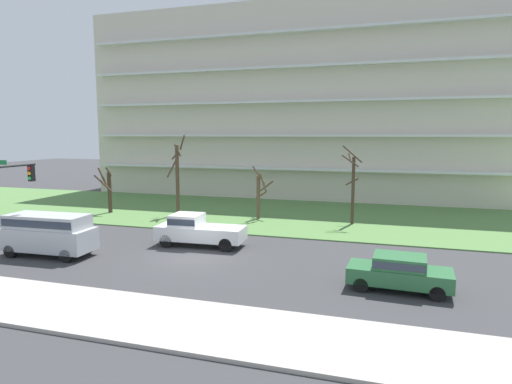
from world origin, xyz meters
name	(u,v)px	position (x,y,z in m)	size (l,w,h in m)	color
ground	(192,258)	(0.00, 0.00, 0.00)	(160.00, 160.00, 0.00)	#38383A
sidewalk_curb_near	(102,312)	(0.00, -8.00, 0.07)	(80.00, 4.00, 0.15)	#ADA89E
grass_lawn_strip	(262,213)	(0.00, 14.00, 0.04)	(80.00, 16.00, 0.08)	#547F42
apartment_building	(298,106)	(0.00, 28.51, 10.05)	(44.46, 13.98, 20.10)	beige
tree_far_left	(108,190)	(-12.73, 10.30, 2.06)	(1.75, 1.13, 4.04)	#423023
tree_left	(177,177)	(-6.53, 11.09, 3.30)	(1.63, 1.25, 6.80)	#4C3828
tree_center	(259,194)	(0.45, 11.62, 2.06)	(1.63, 1.92, 4.37)	brown
tree_right	(353,186)	(7.75, 11.54, 2.95)	(1.55, 1.54, 6.02)	#423023
pickup_white_near_left	(197,230)	(-0.83, 2.49, 1.02)	(5.49, 2.25, 1.95)	white
van_silver_center_left	(48,231)	(-7.90, -2.00, 1.40)	(5.27, 2.19, 2.36)	#B7BABF
sedan_green_center_right	(399,271)	(10.91, -2.00, 0.87)	(4.49, 2.03, 1.57)	#2D6B3D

